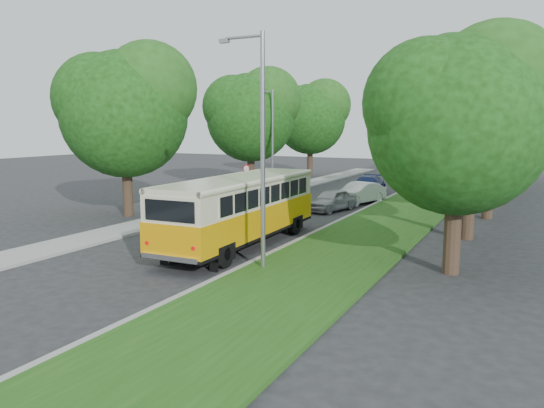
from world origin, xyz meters
The scene contains 13 objects.
ground centered at (0.00, 0.00, 0.00)m, with size 120.00×120.00×0.00m, color #252527.
curb centered at (3.60, 5.00, 0.07)m, with size 0.20×70.00×0.15m, color gray.
grass_verge centered at (5.95, 5.00, 0.07)m, with size 4.50×70.00×0.13m, color #1F4C14.
sidewalk centered at (-4.80, 5.00, 0.06)m, with size 2.20×70.00×0.12m, color gray.
treeline centered at (3.15, 17.99, 5.93)m, with size 24.27×41.91×9.46m.
lamppost_near centered at (4.21, -2.50, 4.37)m, with size 1.71×0.16×8.00m.
lamppost_far centered at (-4.70, 16.00, 4.12)m, with size 1.71×0.16×7.50m.
warning_sign centered at (-4.50, 11.98, 1.71)m, with size 0.56×0.10×2.50m.
vintage_bus centered at (1.76, 0.37, 1.46)m, with size 2.54×9.86×2.93m, color #E89B07, non-canonical shape.
car_silver centered at (1.89, 10.75, 0.64)m, with size 1.52×3.77×1.28m, color #A5A5A9.
car_white centered at (2.49, 14.19, 0.68)m, with size 1.45×4.15×1.37m, color white.
car_blue centered at (1.79, 18.39, 0.69)m, with size 1.92×4.72×1.37m, color navy.
car_grey centered at (2.98, 28.16, 0.68)m, with size 2.27×4.92×1.37m, color #525559.
Camera 1 is at (12.56, -18.25, 4.96)m, focal length 35.00 mm.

